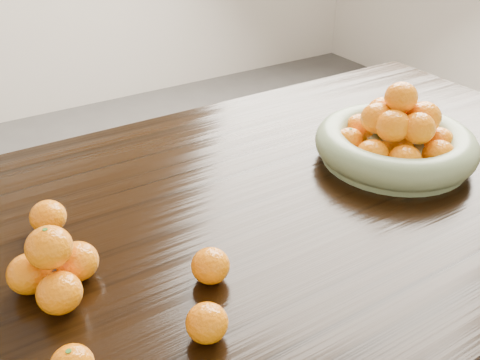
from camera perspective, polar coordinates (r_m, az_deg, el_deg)
dining_table at (r=1.12m, az=-1.83°, el=-7.44°), size 2.00×1.00×0.75m
fruit_bowl at (r=1.28m, az=16.32°, el=4.10°), size 0.37×0.37×0.19m
orange_pyramid at (r=0.91m, az=-19.24°, el=-8.87°), size 0.15×0.14×0.12m
loose_orange_1 at (r=0.80m, az=-3.54°, el=-14.97°), size 0.06×0.06×0.06m
loose_orange_2 at (r=0.89m, az=-3.16°, el=-9.12°), size 0.06×0.06×0.06m
loose_orange_3 at (r=1.06m, az=-19.78°, el=-3.71°), size 0.07×0.07×0.06m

